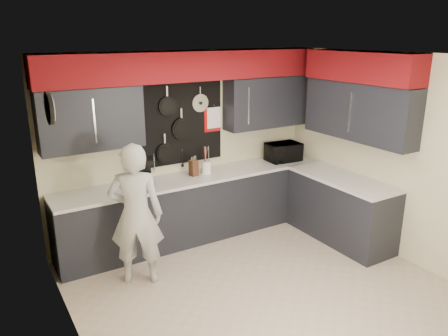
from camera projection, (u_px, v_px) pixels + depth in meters
ground at (255, 283)px, 5.13m from camera, size 4.00×4.00×0.00m
back_wall_assembly at (190, 96)px, 5.85m from camera, size 4.00×0.36×2.60m
right_wall_assembly at (363, 103)px, 5.69m from camera, size 0.36×3.50×2.60m
left_wall_assembly at (67, 212)px, 3.77m from camera, size 0.05×3.50×2.60m
base_cabinets at (238, 207)px, 6.16m from camera, size 3.95×2.20×0.92m
microwave at (283, 152)px, 6.71m from camera, size 0.53×0.37×0.28m
knife_block at (194, 168)px, 6.02m from camera, size 0.12×0.12×0.22m
utensil_crock at (206, 167)px, 6.12m from camera, size 0.14×0.14×0.18m
coffee_maker at (145, 171)px, 5.63m from camera, size 0.26×0.29×0.36m
person at (136, 215)px, 4.95m from camera, size 0.73×0.64×1.68m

